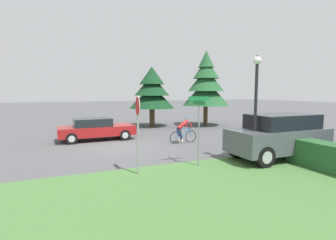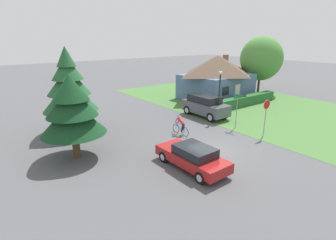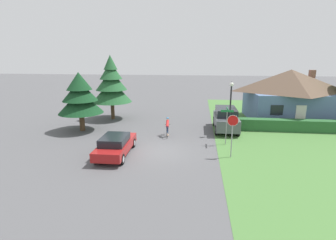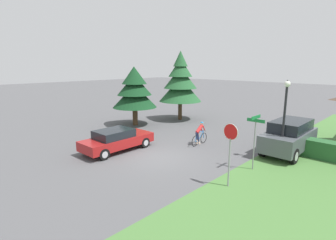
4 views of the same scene
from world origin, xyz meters
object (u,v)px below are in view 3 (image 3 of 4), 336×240
object	(u,v)px
parked_suv_right	(226,119)
conifer_tall_far	(111,84)
conifer_tall_near	(80,96)
sedan_left_lane	(116,145)
street_name_sign	(227,119)
cyclist	(167,127)
street_lamp	(231,101)
cottage_house	(289,94)
stop_sign	(232,128)

from	to	relation	value
parked_suv_right	conifer_tall_far	size ratio (longest dim) A/B	0.69
conifer_tall_near	conifer_tall_far	bearing A→B (deg)	74.21
sedan_left_lane	street_name_sign	xyz separation A→B (m)	(7.31, 2.94, 1.20)
cyclist	conifer_tall_near	bearing A→B (deg)	80.85
parked_suv_right	conifer_tall_near	bearing A→B (deg)	96.83
street_name_sign	conifer_tall_far	distance (m)	12.74
street_lamp	cottage_house	bearing A→B (deg)	44.36
sedan_left_lane	parked_suv_right	size ratio (longest dim) A/B	1.01
sedan_left_lane	conifer_tall_far	distance (m)	10.64
cyclist	stop_sign	size ratio (longest dim) A/B	0.62
street_name_sign	conifer_tall_far	size ratio (longest dim) A/B	0.43
conifer_tall_near	conifer_tall_far	world-z (taller)	conifer_tall_far
street_lamp	conifer_tall_near	distance (m)	12.42
sedan_left_lane	street_lamp	size ratio (longest dim) A/B	1.03
sedan_left_lane	stop_sign	world-z (taller)	stop_sign
cyclist	stop_sign	world-z (taller)	stop_sign
cottage_house	street_name_sign	bearing A→B (deg)	-132.66
cottage_house	street_lamp	size ratio (longest dim) A/B	1.98
sedan_left_lane	conifer_tall_near	distance (m)	7.36
sedan_left_lane	stop_sign	distance (m)	7.53
cyclist	street_lamp	world-z (taller)	street_lamp
conifer_tall_near	street_name_sign	bearing A→B (deg)	-10.87
cottage_house	parked_suv_right	world-z (taller)	cottage_house
parked_suv_right	conifer_tall_far	distance (m)	11.70
sedan_left_lane	street_lamp	xyz separation A→B (m)	(7.79, 5.26, 2.15)
cottage_house	sedan_left_lane	bearing A→B (deg)	-144.84
parked_suv_right	sedan_left_lane	bearing A→B (deg)	131.18
cyclist	conifer_tall_far	size ratio (longest dim) A/B	0.27
cottage_house	stop_sign	bearing A→B (deg)	-125.48
cottage_house	cyclist	xyz separation A→B (m)	(-11.35, -7.10, -1.87)
cyclist	stop_sign	bearing A→B (deg)	-134.51
street_name_sign	conifer_tall_near	world-z (taller)	conifer_tall_near
cyclist	street_lamp	distance (m)	5.42
stop_sign	street_name_sign	size ratio (longest dim) A/B	1.01
street_name_sign	conifer_tall_far	world-z (taller)	conifer_tall_far
cottage_house	cyclist	size ratio (longest dim) A/B	5.09
cottage_house	conifer_tall_far	bearing A→B (deg)	-177.85
cottage_house	street_lamp	world-z (taller)	cottage_house
stop_sign	street_lamp	xyz separation A→B (m)	(0.38, 4.80, 0.89)
cyclist	conifer_tall_near	xyz separation A→B (m)	(-7.49, 0.78, 2.30)
cottage_house	street_lamp	distance (m)	8.99
cottage_house	conifer_tall_near	world-z (taller)	conifer_tall_near
cottage_house	sedan_left_lane	distance (m)	18.41
conifer_tall_near	conifer_tall_far	size ratio (longest dim) A/B	0.78
stop_sign	conifer_tall_far	xyz separation A→B (m)	(-10.78, 9.21, 1.61)
sedan_left_lane	stop_sign	bearing A→B (deg)	-87.42
stop_sign	street_lamp	bearing A→B (deg)	-90.04
sedan_left_lane	conifer_tall_far	world-z (taller)	conifer_tall_far
cottage_house	stop_sign	xyz separation A→B (m)	(-6.81, -11.09, -0.65)
parked_suv_right	conifer_tall_near	xyz separation A→B (m)	(-12.29, -1.50, 2.02)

